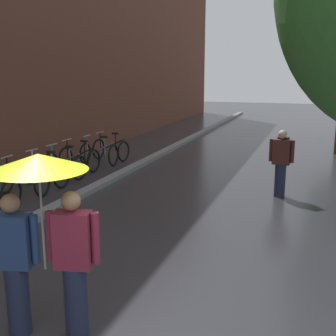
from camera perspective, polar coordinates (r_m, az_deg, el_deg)
kerb_strip at (r=14.56m, az=-2.34°, el=1.27°), size 0.30×36.00×0.12m
parked_bicycle_2 at (r=10.94m, az=-18.76°, el=-1.54°), size 1.12×0.77×0.96m
parked_bicycle_3 at (r=11.65m, az=-16.01°, el=-0.52°), size 1.14×0.79×0.96m
parked_bicycle_4 at (r=12.38m, az=-13.67°, el=0.37°), size 1.15×0.82×0.96m
parked_bicycle_5 at (r=13.21m, az=-11.77°, el=1.23°), size 1.13×0.78×0.96m
parked_bicycle_6 at (r=13.95m, az=-9.20°, el=1.94°), size 1.08×0.70×0.96m
parked_bicycle_7 at (r=14.66m, az=-7.66°, el=2.50°), size 1.16×0.84×0.96m
couple_under_umbrella at (r=4.83m, az=-16.50°, el=-6.87°), size 1.23×1.05×2.11m
pedestrian_walking_midground at (r=10.52m, az=14.91°, el=0.88°), size 0.59×0.35×1.62m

